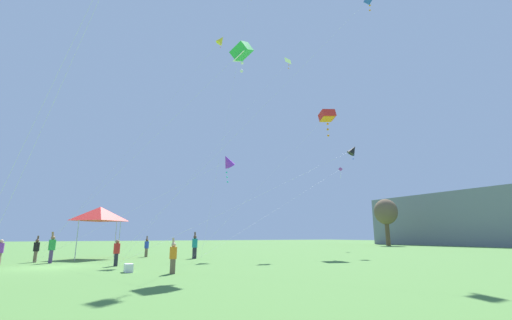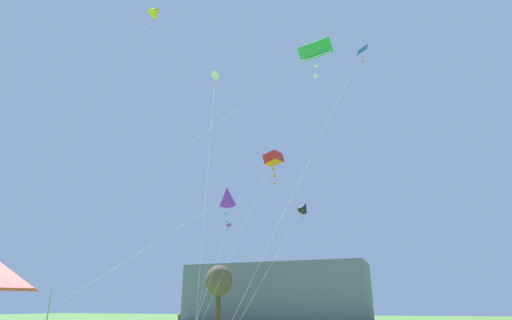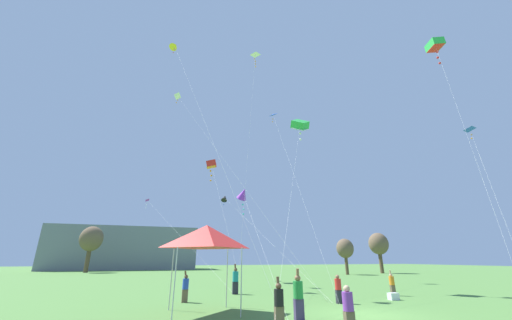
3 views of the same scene
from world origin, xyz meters
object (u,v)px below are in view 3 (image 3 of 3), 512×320
at_px(kite_blue_delta_6, 273,115).
at_px(kite_red_box_10, 211,165).
at_px(kite_white_delta_7, 178,97).
at_px(person_orange_shirt, 392,283).
at_px(festival_tent, 206,237).
at_px(person_teal_shirt, 235,279).
at_px(person_purple_shirt, 348,308).
at_px(person_blue_shirt, 185,287).
at_px(cooler_box, 393,296).
at_px(person_black_shirt, 279,302).
at_px(person_red_shirt, 338,288).
at_px(kite_purple_delta_5, 148,202).
at_px(person_green_shirt, 298,295).
at_px(kite_green_box_9, 300,125).
at_px(kite_purple_diamond_0, 243,194).
at_px(kite_green_box_8, 435,45).
at_px(kite_blue_delta_3, 470,130).
at_px(kite_black_diamond_1, 225,198).
at_px(kite_yellow_diamond_4, 175,46).
at_px(kite_white_delta_2, 255,57).

height_order(kite_blue_delta_6, kite_red_box_10, kite_blue_delta_6).
bearing_deg(kite_white_delta_7, person_orange_shirt, -47.54).
distance_m(festival_tent, person_orange_shirt, 14.39).
height_order(person_orange_shirt, kite_blue_delta_6, kite_blue_delta_6).
distance_m(person_orange_shirt, person_teal_shirt, 11.32).
distance_m(person_teal_shirt, kite_white_delta_7, 25.98).
xyz_separation_m(person_teal_shirt, person_purple_shirt, (0.81, -12.79, -0.17)).
distance_m(festival_tent, person_blue_shirt, 4.83).
relative_size(person_orange_shirt, kite_red_box_10, 0.11).
bearing_deg(cooler_box, person_teal_shirt, 144.91).
bearing_deg(person_orange_shirt, person_black_shirt, 60.35).
bearing_deg(person_red_shirt, kite_purple_delta_5, 170.08).
bearing_deg(person_green_shirt, festival_tent, -150.02).
xyz_separation_m(festival_tent, kite_green_box_9, (10.05, 8.06, 11.67)).
relative_size(festival_tent, kite_blue_delta_6, 0.18).
xyz_separation_m(person_teal_shirt, person_green_shirt, (0.23, -10.04, -0.02)).
relative_size(kite_purple_diamond_0, kite_green_box_9, 0.88).
distance_m(festival_tent, kite_green_box_8, 31.88).
height_order(person_orange_shirt, kite_blue_delta_3, kite_blue_delta_3).
xyz_separation_m(cooler_box, person_red_shirt, (-4.12, -0.21, 0.63)).
relative_size(person_teal_shirt, kite_purple_diamond_0, 0.15).
bearing_deg(kite_red_box_10, kite_black_diamond_1, 28.43).
bearing_deg(person_green_shirt, kite_red_box_10, 159.55).
distance_m(person_red_shirt, person_teal_shirt, 7.90).
xyz_separation_m(kite_purple_diamond_0, kite_black_diamond_1, (1.10, 13.27, 2.27)).
height_order(kite_yellow_diamond_4, kite_purple_delta_5, kite_yellow_diamond_4).
relative_size(person_orange_shirt, kite_green_box_9, 0.10).
height_order(kite_purple_diamond_0, kite_yellow_diamond_4, kite_yellow_diamond_4).
height_order(festival_tent, kite_purple_diamond_0, kite_purple_diamond_0).
relative_size(person_green_shirt, kite_white_delta_2, 0.08).
distance_m(person_red_shirt, kite_red_box_10, 25.26).
bearing_deg(kite_purple_diamond_0, kite_blue_delta_3, -34.48).
bearing_deg(person_blue_shirt, kite_white_delta_2, -84.21).
distance_m(kite_black_diamond_1, kite_green_box_9, 16.00).
height_order(kite_purple_diamond_0, kite_white_delta_7, kite_white_delta_7).
height_order(kite_black_diamond_1, kite_green_box_8, kite_green_box_8).
bearing_deg(person_purple_shirt, kite_green_box_8, 176.36).
bearing_deg(kite_white_delta_2, kite_blue_delta_6, 57.27).
xyz_separation_m(festival_tent, kite_purple_diamond_0, (4.55, 9.37, 4.49)).
bearing_deg(festival_tent, kite_black_diamond_1, 75.97).
bearing_deg(kite_black_diamond_1, kite_green_box_8, -47.66).
distance_m(kite_black_diamond_1, kite_blue_delta_6, 13.99).
xyz_separation_m(cooler_box, kite_white_delta_7, (-13.98, 18.91, 22.84)).
height_order(person_blue_shirt, kite_purple_delta_5, kite_purple_delta_5).
bearing_deg(person_red_shirt, kite_blue_delta_3, 47.42).
xyz_separation_m(person_green_shirt, kite_purple_diamond_0, (0.90, 12.32, 7.04)).
relative_size(person_green_shirt, kite_white_delta_7, 0.09).
xyz_separation_m(person_red_shirt, kite_black_diamond_1, (-2.42, 21.93, 9.47)).
bearing_deg(cooler_box, person_orange_shirt, 47.18).
relative_size(kite_blue_delta_6, kite_red_box_10, 1.47).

